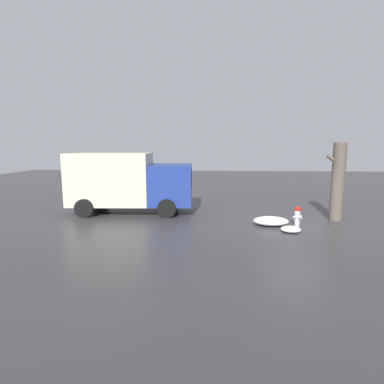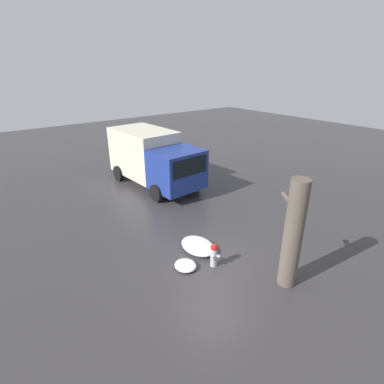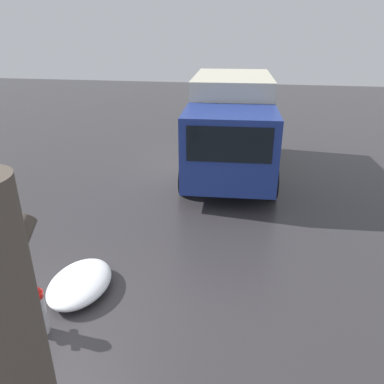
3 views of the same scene
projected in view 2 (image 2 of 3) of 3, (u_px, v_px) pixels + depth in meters
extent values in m
plane|color=#333033|center=(213.00, 265.00, 10.45)|extent=(60.00, 60.00, 0.00)
cylinder|color=#B7B7BC|center=(214.00, 257.00, 10.31)|extent=(0.23, 0.23, 0.70)
cylinder|color=red|center=(214.00, 248.00, 10.16)|extent=(0.24, 0.24, 0.08)
sphere|color=red|center=(214.00, 247.00, 10.14)|extent=(0.20, 0.20, 0.20)
cylinder|color=#B7B7BC|center=(212.00, 258.00, 10.14)|extent=(0.15, 0.14, 0.11)
cylinder|color=#B7B7BC|center=(218.00, 256.00, 10.22)|extent=(0.13, 0.13, 0.09)
cylinder|color=#B7B7BC|center=(209.00, 254.00, 10.34)|extent=(0.13, 0.13, 0.09)
cylinder|color=brown|center=(293.00, 235.00, 8.94)|extent=(0.57, 0.57, 3.56)
cylinder|color=brown|center=(290.00, 202.00, 8.74)|extent=(0.66, 0.16, 0.53)
cube|color=navy|center=(177.00, 169.00, 15.46)|extent=(2.27, 2.62, 2.03)
cube|color=black|center=(190.00, 167.00, 14.56)|extent=(0.15, 2.10, 0.89)
cube|color=beige|center=(144.00, 152.00, 17.48)|extent=(4.14, 2.72, 2.60)
cylinder|color=black|center=(194.00, 181.00, 16.69)|extent=(0.91, 0.33, 0.90)
cylinder|color=black|center=(157.00, 193.00, 15.19)|extent=(0.91, 0.33, 0.90)
cylinder|color=black|center=(153.00, 165.00, 19.44)|extent=(0.91, 0.33, 0.90)
cylinder|color=black|center=(119.00, 173.00, 17.94)|extent=(0.91, 0.33, 0.90)
ellipsoid|color=white|center=(198.00, 246.00, 11.25)|extent=(1.51, 1.07, 0.36)
ellipsoid|color=white|center=(185.00, 265.00, 10.27)|extent=(0.79, 0.72, 0.23)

